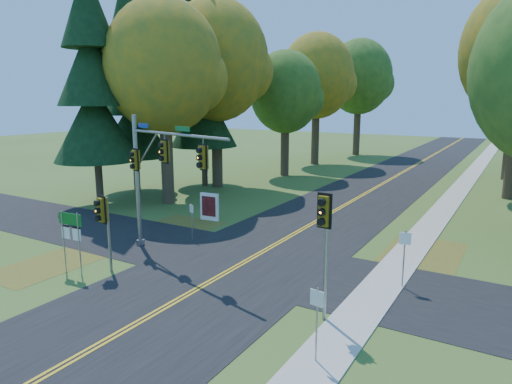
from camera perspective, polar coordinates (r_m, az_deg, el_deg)
The scene contains 25 objects.
ground at distance 19.87m, azimuth -4.28°, elevation -10.34°, with size 160.00×160.00×0.00m, color #3F5F21.
road_main at distance 19.86m, azimuth -4.28°, elevation -10.32°, with size 8.00×160.00×0.02m, color black.
road_cross at distance 21.42m, azimuth -1.17°, elevation -8.62°, with size 60.00×6.00×0.02m, color black.
centerline_left at distance 19.91m, azimuth -4.52°, elevation -10.22°, with size 0.10×160.00×0.01m, color gold.
centerline_right at distance 19.80m, azimuth -4.04°, elevation -10.33°, with size 0.10×160.00×0.01m, color gold.
sidewalk_east at distance 17.33m, azimuth 13.28°, elevation -13.95°, with size 1.60×160.00×0.06m, color #9E998E.
leaf_patch_w_near at distance 26.68m, azimuth -10.82°, elevation -4.72°, with size 4.00×6.00×0.00m, color brown.
leaf_patch_e at distance 22.63m, azimuth 19.44°, elevation -8.19°, with size 3.50×8.00×0.00m, color brown.
leaf_patch_w_far at distance 23.01m, azimuth -24.48°, elevation -8.26°, with size 3.00×5.00×0.00m, color brown.
tree_w_a at distance 32.78m, azimuth -11.30°, elevation 15.03°, with size 8.00×8.00×14.15m.
tree_w_b at distance 38.60m, azimuth -4.91°, elevation 15.98°, with size 8.60×8.60×15.38m.
tree_w_c at distance 44.36m, azimuth 3.83°, elevation 12.30°, with size 6.80×6.80×11.91m.
tree_w_d at distance 52.55m, azimuth 7.73°, elevation 14.12°, with size 8.20×8.20×14.56m.
tree_w_e at distance 62.33m, azimuth 12.86°, elevation 13.81°, with size 8.40×8.40×14.97m.
pine_a at distance 32.84m, azimuth -19.88°, elevation 14.04°, with size 5.60×5.60×19.48m.
pine_b at distance 37.27m, azimuth -15.23°, elevation 12.38°, with size 5.60×5.60×17.31m.
pine_c at distance 39.08m, azimuth -6.72°, elevation 14.90°, with size 5.60×5.60×20.56m.
traffic_mast at distance 21.89m, azimuth -12.52°, elevation 3.08°, with size 7.09×2.16×6.65m.
east_signal_pole at distance 14.96m, azimuth 8.55°, elevation -4.15°, with size 0.52×0.60×4.47m.
ped_signal_pole at distance 20.45m, azimuth -18.56°, elevation -2.82°, with size 0.54×0.62×3.41m.
route_sign_cluster at distance 20.86m, azimuth -22.14°, elevation -4.47°, with size 1.29×0.16×2.77m.
info_kiosk at distance 28.28m, azimuth -5.84°, elevation -1.86°, with size 1.25×0.30×1.71m.
reg_sign_e_north at distance 18.95m, azimuth 18.07°, elevation -6.77°, with size 0.45×0.14×2.38m.
reg_sign_e_south at distance 13.29m, azimuth 7.61°, elevation -14.63°, with size 0.44×0.11×2.29m.
reg_sign_w at distance 24.34m, azimuth -8.03°, elevation -2.90°, with size 0.36×0.18×1.99m.
Camera 1 is at (10.66, -15.02, 7.43)m, focal length 32.00 mm.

